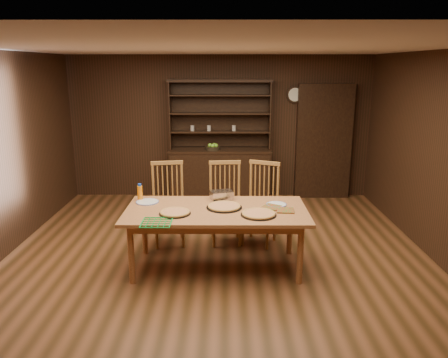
{
  "coord_description": "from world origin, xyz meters",
  "views": [
    {
      "loc": [
        0.11,
        -5.03,
        2.4
      ],
      "look_at": [
        0.08,
        0.4,
        0.99
      ],
      "focal_mm": 35.0,
      "sensor_mm": 36.0,
      "label": 1
    }
  ],
  "objects_px": {
    "chair_right": "(261,200)",
    "juice_bottle": "(140,193)",
    "chair_center": "(225,199)",
    "dining_table": "(216,215)",
    "china_hutch": "(220,168)",
    "chair_left": "(168,200)"
  },
  "relations": [
    {
      "from": "chair_right",
      "to": "juice_bottle",
      "type": "bearing_deg",
      "value": -139.2
    },
    {
      "from": "chair_right",
      "to": "chair_center",
      "type": "bearing_deg",
      "value": -159.34
    },
    {
      "from": "chair_right",
      "to": "dining_table",
      "type": "bearing_deg",
      "value": -102.2
    },
    {
      "from": "chair_right",
      "to": "juice_bottle",
      "type": "distance_m",
      "value": 1.67
    },
    {
      "from": "chair_right",
      "to": "juice_bottle",
      "type": "xyz_separation_m",
      "value": [
        -1.58,
        -0.49,
        0.25
      ]
    },
    {
      "from": "chair_center",
      "to": "juice_bottle",
      "type": "height_order",
      "value": "chair_center"
    },
    {
      "from": "juice_bottle",
      "to": "chair_center",
      "type": "bearing_deg",
      "value": 25.58
    },
    {
      "from": "china_hutch",
      "to": "chair_left",
      "type": "bearing_deg",
      "value": -108.79
    },
    {
      "from": "china_hutch",
      "to": "chair_center",
      "type": "height_order",
      "value": "china_hutch"
    },
    {
      "from": "chair_left",
      "to": "chair_center",
      "type": "bearing_deg",
      "value": -6.36
    },
    {
      "from": "chair_center",
      "to": "chair_right",
      "type": "distance_m",
      "value": 0.5
    },
    {
      "from": "china_hutch",
      "to": "chair_right",
      "type": "bearing_deg",
      "value": -73.32
    },
    {
      "from": "juice_bottle",
      "to": "chair_left",
      "type": "bearing_deg",
      "value": 58.48
    },
    {
      "from": "china_hutch",
      "to": "chair_right",
      "type": "xyz_separation_m",
      "value": [
        0.6,
        -2.01,
        0.01
      ]
    },
    {
      "from": "chair_center",
      "to": "juice_bottle",
      "type": "relative_size",
      "value": 5.21
    },
    {
      "from": "dining_table",
      "to": "chair_right",
      "type": "distance_m",
      "value": 1.05
    },
    {
      "from": "dining_table",
      "to": "chair_center",
      "type": "xyz_separation_m",
      "value": [
        0.11,
        0.87,
        -0.08
      ]
    },
    {
      "from": "chair_left",
      "to": "juice_bottle",
      "type": "bearing_deg",
      "value": -131.0
    },
    {
      "from": "china_hutch",
      "to": "chair_left",
      "type": "xyz_separation_m",
      "value": [
        -0.69,
        -2.03,
        0.01
      ]
    },
    {
      "from": "chair_center",
      "to": "chair_right",
      "type": "xyz_separation_m",
      "value": [
        0.5,
        -0.02,
        0.0
      ]
    },
    {
      "from": "china_hutch",
      "to": "chair_left",
      "type": "height_order",
      "value": "china_hutch"
    },
    {
      "from": "dining_table",
      "to": "chair_left",
      "type": "xyz_separation_m",
      "value": [
        -0.68,
        0.83,
        -0.08
      ]
    }
  ]
}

